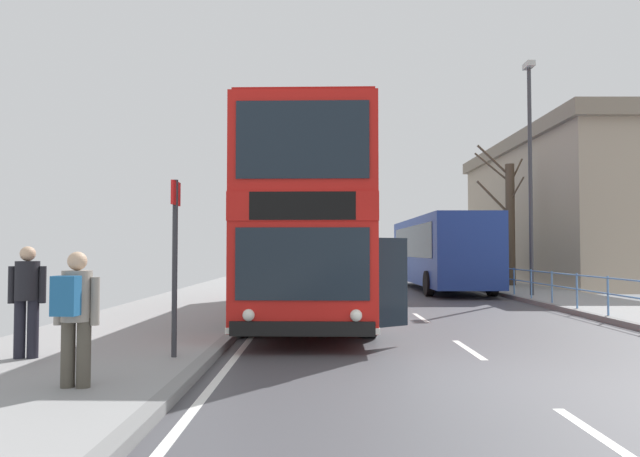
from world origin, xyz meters
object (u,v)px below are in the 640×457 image
pedestrian_companion (27,295)px  background_bus_far_lane (440,251)px  street_lamp_far_side (530,161)px  pedestrian_with_backpack (75,309)px  bare_tree_far_00 (510,220)px  bus_stop_sign_near (175,247)px  double_decker_bus_main (315,227)px  background_building_00 (627,210)px

pedestrian_companion → background_bus_far_lane: bearing=60.6°
street_lamp_far_side → pedestrian_companion: bearing=-134.3°
pedestrian_with_backpack → bare_tree_far_00: 23.21m
pedestrian_with_backpack → bus_stop_sign_near: bearing=71.6°
double_decker_bus_main → pedestrian_companion: (-4.17, -6.40, -1.27)m
background_bus_far_lane → pedestrian_companion: (-9.58, -17.03, -0.64)m
background_bus_far_lane → street_lamp_far_side: size_ratio=1.30×
pedestrian_companion → bus_stop_sign_near: bearing=2.8°
bus_stop_sign_near → background_building_00: bearing=50.5°
street_lamp_far_side → pedestrian_with_backpack: bearing=-126.5°
background_bus_far_lane → pedestrian_companion: size_ratio=6.64×
background_bus_far_lane → street_lamp_far_side: street_lamp_far_side is taller
pedestrian_companion → bare_tree_far_00: bearing=54.3°
background_bus_far_lane → pedestrian_companion: bearing=-119.4°
bus_stop_sign_near → street_lamp_far_side: 15.79m
pedestrian_with_backpack → bus_stop_sign_near: 2.20m
double_decker_bus_main → background_building_00: size_ratio=0.62×
pedestrian_with_backpack → background_bus_far_lane: bearing=66.8°
background_bus_far_lane → pedestrian_with_backpack: (-8.09, -18.89, -0.66)m
background_bus_far_lane → bare_tree_far_00: bare_tree_far_00 is taller
background_bus_far_lane → bus_stop_sign_near: bearing=-113.7°
double_decker_bus_main → bare_tree_far_00: size_ratio=1.73×
pedestrian_companion → background_building_00: bearing=47.6°
bus_stop_sign_near → bare_tree_far_00: (10.90, 18.06, 1.35)m
background_bus_far_lane → background_building_00: (11.49, 6.04, 2.21)m
background_bus_far_lane → pedestrian_companion: background_bus_far_lane is taller
double_decker_bus_main → pedestrian_with_backpack: (-2.68, -8.26, -1.30)m
double_decker_bus_main → pedestrian_with_backpack: size_ratio=7.16×
double_decker_bus_main → street_lamp_far_side: size_ratio=1.34×
double_decker_bus_main → street_lamp_far_side: 9.95m
background_bus_far_lane → pedestrian_companion: 19.55m
double_decker_bus_main → background_bus_far_lane: double_decker_bus_main is taller
double_decker_bus_main → street_lamp_far_side: (7.69, 5.75, 2.60)m
double_decker_bus_main → pedestrian_companion: 7.74m
bare_tree_far_00 → street_lamp_far_side: bearing=-101.2°
pedestrian_with_backpack → bus_stop_sign_near: (0.66, 1.97, 0.72)m
bare_tree_far_00 → background_building_00: size_ratio=0.36×
street_lamp_far_side → bare_tree_far_00: (1.19, 6.01, -1.83)m
background_bus_far_lane → bare_tree_far_00: 3.91m
background_building_00 → pedestrian_with_backpack: bearing=-128.1°
pedestrian_with_backpack → background_building_00: bearing=51.9°
background_bus_far_lane → bus_stop_sign_near: size_ratio=4.13×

